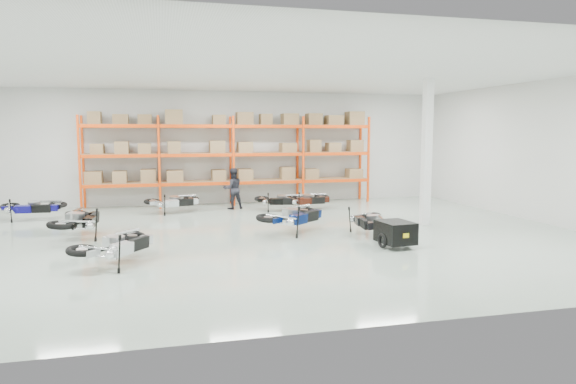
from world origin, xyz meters
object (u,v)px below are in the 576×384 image
object	(u,v)px
moto_silver_left	(117,239)
trailer	(395,232)
moto_black_far_left	(79,215)
person_back	(233,189)
moto_back_d	(306,196)
moto_back_b	(174,198)
moto_touring_right	(370,217)
moto_back_c	(281,197)
moto_back_a	(32,204)
moto_blue_centre	(294,211)

from	to	relation	value
moto_silver_left	trailer	world-z (taller)	moto_silver_left
moto_black_far_left	person_back	size ratio (longest dim) A/B	1.32
trailer	moto_back_d	bearing A→B (deg)	87.50
trailer	moto_back_d	size ratio (longest dim) A/B	0.93
moto_silver_left	moto_back_b	xyz separation A→B (m)	(1.38, 7.13, -0.04)
moto_touring_right	moto_back_c	size ratio (longest dim) A/B	1.03
moto_back_a	moto_silver_left	bearing A→B (deg)	-151.20
moto_back_a	moto_back_b	distance (m)	4.58
moto_black_far_left	moto_blue_centre	bearing A→B (deg)	178.30
moto_blue_centre	moto_back_c	world-z (taller)	moto_blue_centre
moto_black_far_left	person_back	distance (m)	6.44
person_back	moto_blue_centre	bearing A→B (deg)	91.95
moto_silver_left	moto_touring_right	world-z (taller)	moto_silver_left
moto_back_a	person_back	xyz separation A→B (m)	(6.74, 0.85, 0.23)
moto_back_c	moto_back_d	world-z (taller)	moto_back_d
moto_silver_left	moto_black_far_left	world-z (taller)	moto_black_far_left
moto_back_b	person_back	world-z (taller)	person_back
person_back	moto_black_far_left	bearing A→B (deg)	31.94
moto_silver_left	moto_black_far_left	bearing A→B (deg)	-32.87
moto_back_a	person_back	bearing A→B (deg)	-79.26
moto_blue_centre	moto_touring_right	world-z (taller)	moto_blue_centre
moto_silver_left	moto_back_b	bearing A→B (deg)	-64.31
moto_touring_right	moto_back_c	xyz separation A→B (m)	(-1.41, 5.02, -0.02)
moto_silver_left	moto_back_b	world-z (taller)	moto_silver_left
moto_back_b	moto_back_d	world-z (taller)	moto_back_b
moto_back_b	moto_back_c	world-z (taller)	moto_back_b
moto_black_far_left	moto_back_d	bearing A→B (deg)	-150.47
moto_black_far_left	moto_back_a	size ratio (longest dim) A/B	1.14
moto_silver_left	trailer	size ratio (longest dim) A/B	1.17
moto_back_c	person_back	distance (m)	1.87
moto_touring_right	moto_back_c	world-z (taller)	moto_touring_right
moto_black_far_left	trailer	size ratio (longest dim) A/B	1.29
moto_touring_right	moto_silver_left	bearing A→B (deg)	-157.04
moto_back_d	moto_black_far_left	bearing A→B (deg)	108.60
moto_blue_centre	moto_silver_left	xyz separation A→B (m)	(-4.62, -2.58, -0.05)
moto_black_far_left	moto_back_a	world-z (taller)	moto_black_far_left
moto_back_d	person_back	bearing A→B (deg)	63.60
moto_back_c	moto_back_d	bearing A→B (deg)	-87.59
moto_black_far_left	moto_back_a	bearing A→B (deg)	-55.18
moto_touring_right	trailer	distance (m)	1.60
moto_back_b	person_back	bearing A→B (deg)	-94.29
moto_blue_centre	moto_black_far_left	world-z (taller)	same
trailer	moto_back_c	world-z (taller)	moto_back_c
moto_back_b	moto_back_c	xyz separation A→B (m)	(3.82, -0.37, -0.02)
moto_black_far_left	person_back	xyz separation A→B (m)	(4.79, 4.30, 0.15)
moto_touring_right	moto_back_b	distance (m)	7.51
moto_back_a	moto_back_d	bearing A→B (deg)	-87.28
person_back	moto_back_c	bearing A→B (deg)	143.03
moto_back_d	person_back	size ratio (longest dim) A/B	1.11
moto_silver_left	trailer	xyz separation A→B (m)	(6.61, 0.14, -0.19)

